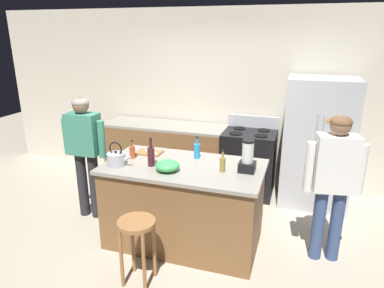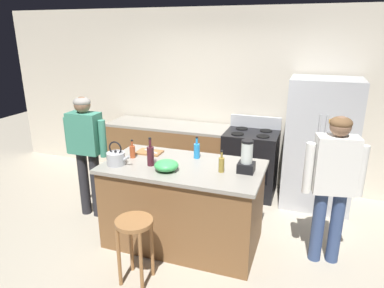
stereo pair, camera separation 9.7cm
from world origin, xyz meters
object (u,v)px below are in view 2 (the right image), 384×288
Objects in this scene: tea_kettle at (116,158)px; blender_appliance at (247,159)px; mixing_bowl at (166,165)px; stove_range at (250,163)px; chef_knife at (151,151)px; person_by_island_left at (86,146)px; refrigerator at (320,144)px; bottle_wine at (151,155)px; person_by_sink_right at (334,178)px; kitchen_island at (183,204)px; cutting_board at (150,152)px; bar_stool at (135,234)px; bottle_vinegar at (221,164)px; bottle_cooking_sauce at (132,151)px; bottle_soda at (197,150)px.

blender_appliance is at bearing 11.11° from tea_kettle.
stove_range is at bearing 71.03° from mixing_bowl.
tea_kettle is 1.25× the size of chef_knife.
person_by_island_left reaches higher than stove_range.
refrigerator reaches higher than stove_range.
person_by_island_left is 5.05× the size of bottle_wine.
person_by_sink_right is 0.88m from blender_appliance.
bottle_wine is at bearing -170.74° from blender_appliance.
kitchen_island is 5.82× the size of cutting_board.
refrigerator is 2.66× the size of bar_stool.
mixing_bowl is at bearing -164.11° from bottle_vinegar.
bottle_soda reaches higher than bottle_cooking_sauce.
bottle_vinegar reaches higher than cutting_board.
kitchen_island is at bearing 18.34° from tea_kettle.
blender_appliance is (-0.86, -0.13, 0.14)m from person_by_sink_right.
bottle_vinegar is 1.01m from cutting_board.
chef_knife is at bearing 115.66° from bottle_wine.
bottle_wine is at bearing -116.30° from stove_range.
blender_appliance is at bearing 14.05° from chef_knife.
mixing_bowl is (0.22, -0.08, -0.06)m from bottle_wine.
bottle_soda is 0.60m from cutting_board.
refrigerator is 2.30m from chef_knife.
kitchen_island is at bearing 20.77° from bottle_wine.
bar_stool is at bearing -103.97° from kitchen_island.
stove_range is 4.82× the size of bottle_vinegar.
bottle_cooking_sauce is (0.76, -0.16, 0.07)m from person_by_island_left.
refrigerator is at bearing 95.38° from person_by_sink_right.
person_by_sink_right is 7.37× the size of bottle_cooking_sauce.
bar_stool is at bearing -50.11° from chef_knife.
bottle_wine reaches higher than kitchen_island.
person_by_sink_right is at bearing 6.46° from kitchen_island.
stove_range reaches higher than mixing_bowl.
tea_kettle is (0.70, -0.42, 0.07)m from person_by_island_left.
person_by_sink_right reaches higher than kitchen_island.
person_by_island_left is 1.46m from bottle_soda.
bottle_cooking_sauce is (-2.05, -1.47, 0.15)m from refrigerator.
refrigerator is 1.57× the size of stove_range.
person_by_island_left is at bearing 140.83° from bar_stool.
tea_kettle is (-1.38, -0.27, -0.07)m from blender_appliance.
cutting_board is (-0.32, 1.02, 0.45)m from bar_stool.
person_by_sink_right is at bearing 11.41° from bottle_vinegar.
refrigerator is 2.32m from cutting_board.
chef_knife is at bearing 106.66° from bar_stool.
bar_stool is 0.90m from tea_kettle.
mixing_bowl is at bearing -108.97° from stove_range.
refrigerator is 1.33m from person_by_sink_right.
blender_appliance reaches higher than bar_stool.
refrigerator is 5.19× the size of blender_appliance.
tea_kettle is (-0.06, -0.26, 0.00)m from bottle_cooking_sauce.
blender_appliance reaches higher than stove_range.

